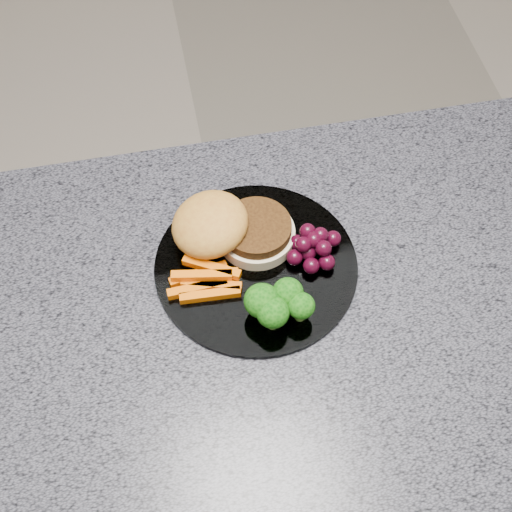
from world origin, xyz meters
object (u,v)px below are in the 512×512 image
(island_cabinet, at_px, (282,440))
(plate, at_px, (256,266))
(grape_bunch, at_px, (314,247))
(burger, at_px, (227,229))

(island_cabinet, distance_m, plate, 0.48)
(grape_bunch, bearing_deg, island_cabinet, -119.31)
(island_cabinet, relative_size, plate, 4.62)
(plate, bearing_deg, burger, 122.80)
(island_cabinet, bearing_deg, plate, 113.32)
(plate, distance_m, grape_bunch, 0.08)
(burger, xyz_separation_m, grape_bunch, (0.10, -0.04, -0.01))
(island_cabinet, relative_size, burger, 7.39)
(island_cabinet, distance_m, grape_bunch, 0.50)
(island_cabinet, xyz_separation_m, grape_bunch, (0.04, 0.08, 0.49))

